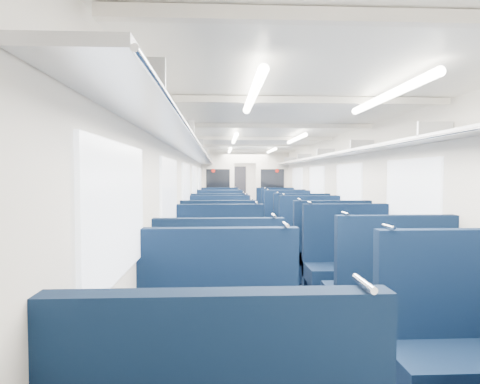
{
  "coord_description": "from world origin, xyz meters",
  "views": [
    {
      "loc": [
        -0.82,
        -9.8,
        1.62
      ],
      "look_at": [
        -0.24,
        1.93,
        1.12
      ],
      "focal_mm": 30.67,
      "sensor_mm": 36.0,
      "label": 1
    }
  ],
  "objects_px": {
    "bulkhead": "(245,187)",
    "seat_16": "(219,222)",
    "seat_6": "(219,272)",
    "seat_9": "(329,256)",
    "seat_2": "(218,354)",
    "seat_7": "(350,271)",
    "seat_15": "(289,226)",
    "seat_10": "(219,242)",
    "seat_13": "(300,234)",
    "seat_4": "(219,308)",
    "seat_14": "(219,226)",
    "seat_8": "(219,255)",
    "seat_5": "(388,300)",
    "seat_19": "(276,217)",
    "seat_12": "(219,234)",
    "seat_18": "(219,217)",
    "seat_11": "(312,243)",
    "seat_17": "(282,221)",
    "seat_3": "(468,359)",
    "end_door": "(238,188)"
  },
  "relations": [
    {
      "from": "bulkhead",
      "to": "seat_16",
      "type": "height_order",
      "value": "bulkhead"
    },
    {
      "from": "seat_6",
      "to": "seat_9",
      "type": "height_order",
      "value": "same"
    },
    {
      "from": "seat_2",
      "to": "seat_6",
      "type": "bearing_deg",
      "value": 90.0
    },
    {
      "from": "seat_7",
      "to": "seat_9",
      "type": "distance_m",
      "value": 0.99
    },
    {
      "from": "seat_2",
      "to": "seat_15",
      "type": "xyz_separation_m",
      "value": [
        1.66,
        6.92,
        0.0
      ]
    },
    {
      "from": "seat_10",
      "to": "seat_13",
      "type": "distance_m",
      "value": 1.89
    },
    {
      "from": "seat_4",
      "to": "seat_14",
      "type": "xyz_separation_m",
      "value": [
        0.0,
        5.98,
        0.0
      ]
    },
    {
      "from": "seat_4",
      "to": "seat_8",
      "type": "xyz_separation_m",
      "value": [
        0.0,
        2.47,
        0.0
      ]
    },
    {
      "from": "seat_4",
      "to": "seat_5",
      "type": "height_order",
      "value": "same"
    },
    {
      "from": "seat_4",
      "to": "seat_19",
      "type": "distance_m",
      "value": 8.29
    },
    {
      "from": "seat_15",
      "to": "seat_7",
      "type": "bearing_deg",
      "value": -90.0
    },
    {
      "from": "seat_16",
      "to": "seat_19",
      "type": "distance_m",
      "value": 2.07
    },
    {
      "from": "seat_4",
      "to": "seat_14",
      "type": "relative_size",
      "value": 1.0
    },
    {
      "from": "seat_12",
      "to": "seat_18",
      "type": "height_order",
      "value": "same"
    },
    {
      "from": "seat_14",
      "to": "seat_19",
      "type": "height_order",
      "value": "same"
    },
    {
      "from": "seat_2",
      "to": "seat_4",
      "type": "distance_m",
      "value": 0.97
    },
    {
      "from": "seat_6",
      "to": "seat_14",
      "type": "xyz_separation_m",
      "value": [
        0.0,
        4.6,
        0.0
      ]
    },
    {
      "from": "seat_11",
      "to": "seat_14",
      "type": "relative_size",
      "value": 1.0
    },
    {
      "from": "seat_13",
      "to": "seat_12",
      "type": "bearing_deg",
      "value": 176.57
    },
    {
      "from": "bulkhead",
      "to": "seat_16",
      "type": "relative_size",
      "value": 2.2
    },
    {
      "from": "seat_6",
      "to": "seat_19",
      "type": "distance_m",
      "value": 6.95
    },
    {
      "from": "seat_17",
      "to": "seat_18",
      "type": "height_order",
      "value": "same"
    },
    {
      "from": "seat_9",
      "to": "seat_5",
      "type": "bearing_deg",
      "value": -90.0
    },
    {
      "from": "seat_13",
      "to": "seat_17",
      "type": "xyz_separation_m",
      "value": [
        0.0,
        2.37,
        0.0
      ]
    },
    {
      "from": "seat_3",
      "to": "seat_13",
      "type": "relative_size",
      "value": 1.0
    },
    {
      "from": "seat_19",
      "to": "seat_6",
      "type": "bearing_deg",
      "value": -103.82
    },
    {
      "from": "seat_7",
      "to": "seat_11",
      "type": "bearing_deg",
      "value": 90.0
    },
    {
      "from": "bulkhead",
      "to": "seat_11",
      "type": "bearing_deg",
      "value": -82.07
    },
    {
      "from": "seat_7",
      "to": "seat_10",
      "type": "height_order",
      "value": "same"
    },
    {
      "from": "seat_5",
      "to": "seat_8",
      "type": "bearing_deg",
      "value": 125.79
    },
    {
      "from": "seat_12",
      "to": "seat_18",
      "type": "xyz_separation_m",
      "value": [
        0.0,
        3.57,
        0.0
      ]
    },
    {
      "from": "seat_11",
      "to": "seat_19",
      "type": "xyz_separation_m",
      "value": [
        0.0,
        4.63,
        0.0
      ]
    },
    {
      "from": "seat_2",
      "to": "seat_3",
      "type": "bearing_deg",
      "value": -5.4
    },
    {
      "from": "end_door",
      "to": "seat_2",
      "type": "xyz_separation_m",
      "value": [
        -0.83,
        -15.99,
        -0.61
      ]
    },
    {
      "from": "bulkhead",
      "to": "seat_18",
      "type": "xyz_separation_m",
      "value": [
        -0.83,
        -1.19,
        -0.84
      ]
    },
    {
      "from": "seat_14",
      "to": "seat_15",
      "type": "height_order",
      "value": "same"
    },
    {
      "from": "seat_3",
      "to": "seat_7",
      "type": "bearing_deg",
      "value": 90.0
    },
    {
      "from": "end_door",
      "to": "seat_16",
      "type": "height_order",
      "value": "end_door"
    },
    {
      "from": "seat_5",
      "to": "seat_12",
      "type": "height_order",
      "value": "same"
    },
    {
      "from": "seat_4",
      "to": "seat_16",
      "type": "distance_m",
      "value": 6.9
    },
    {
      "from": "seat_15",
      "to": "seat_17",
      "type": "relative_size",
      "value": 1.0
    },
    {
      "from": "bulkhead",
      "to": "seat_18",
      "type": "height_order",
      "value": "bulkhead"
    },
    {
      "from": "seat_2",
      "to": "seat_10",
      "type": "distance_m",
      "value": 4.65
    },
    {
      "from": "seat_15",
      "to": "seat_16",
      "type": "distance_m",
      "value": 1.91
    },
    {
      "from": "seat_13",
      "to": "seat_19",
      "type": "distance_m",
      "value": 3.53
    },
    {
      "from": "seat_10",
      "to": "seat_17",
      "type": "distance_m",
      "value": 3.68
    },
    {
      "from": "seat_6",
      "to": "seat_11",
      "type": "relative_size",
      "value": 1.0
    },
    {
      "from": "seat_3",
      "to": "seat_7",
      "type": "distance_m",
      "value": 2.48
    },
    {
      "from": "seat_6",
      "to": "seat_19",
      "type": "xyz_separation_m",
      "value": [
        1.66,
        6.75,
        0.0
      ]
    },
    {
      "from": "seat_14",
      "to": "seat_17",
      "type": "distance_m",
      "value": 1.93
    }
  ]
}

